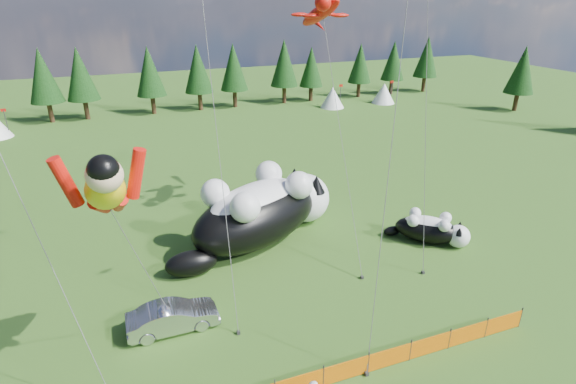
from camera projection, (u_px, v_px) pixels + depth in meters
name	position (u px, v px, depth m)	size (l,w,h in m)	color
ground	(274.00, 342.00, 19.98)	(160.00, 160.00, 0.00)	#123309
safety_fence	(300.00, 384.00, 17.21)	(22.06, 0.06, 1.10)	#262626
tree_line	(159.00, 82.00, 56.93)	(90.00, 4.00, 8.00)	black
festival_tents	(254.00, 104.00, 57.21)	(50.00, 3.20, 2.80)	white
cat_large	(264.00, 209.00, 27.56)	(11.57, 7.82, 4.44)	black
cat_small	(431.00, 229.00, 27.77)	(4.33, 4.01, 1.90)	black
car	(173.00, 317.00, 20.53)	(1.44, 4.12, 1.36)	silver
superhero_kite	(105.00, 190.00, 15.25)	(4.42, 5.10, 10.39)	yellow
gecko_kite	(320.00, 13.00, 27.04)	(3.58, 12.11, 15.74)	red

